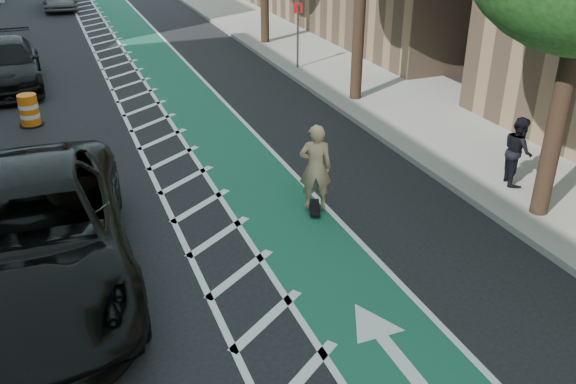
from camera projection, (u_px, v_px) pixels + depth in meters
ground at (157, 293)px, 10.40m from camera, size 120.00×120.00×0.00m
bike_lane at (190, 101)px, 19.69m from camera, size 2.00×90.00×0.01m
buffer_strip at (143, 106)px, 19.20m from camera, size 1.40×90.00×0.01m
sidewalk_right at (368, 78)px, 21.82m from camera, size 5.00×90.00×0.15m
curb_right at (305, 85)px, 21.00m from camera, size 0.12×90.00×0.16m
sign_post at (298, 35)px, 22.27m from camera, size 0.35×0.08×2.47m
skateboard at (315, 208)px, 12.98m from camera, size 0.48×0.79×0.10m
skateboarder at (315, 167)px, 12.55m from camera, size 0.79×0.66×1.86m
suv_near at (31, 236)px, 10.20m from camera, size 3.51×7.09×1.93m
suv_far at (6, 64)px, 20.77m from camera, size 2.23×5.36×1.55m
pedestrian at (518, 151)px, 13.59m from camera, size 0.84×0.93×1.57m
barrel_b at (29, 111)px, 17.50m from camera, size 0.68×0.68×0.92m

